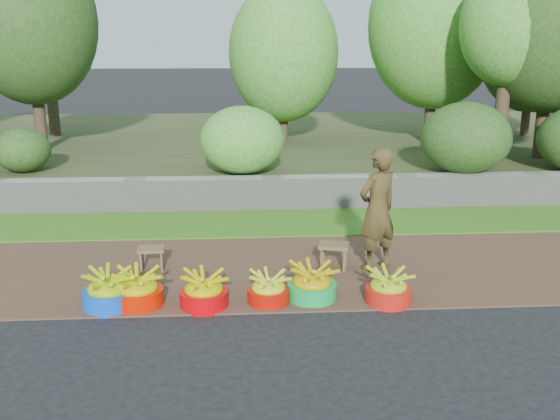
{
  "coord_description": "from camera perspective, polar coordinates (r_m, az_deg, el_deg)",
  "views": [
    {
      "loc": [
        -0.52,
        -5.87,
        2.7
      ],
      "look_at": [
        -0.05,
        1.3,
        0.75
      ],
      "focal_mm": 40.0,
      "sensor_mm": 36.0,
      "label": 1
    }
  ],
  "objects": [
    {
      "name": "earth_bank",
      "position": [
        15.08,
        -1.68,
        5.83
      ],
      "size": [
        80.0,
        10.0,
        0.5
      ],
      "primitive_type": "cube",
      "color": "#3A4423",
      "rests_on": "ground"
    },
    {
      "name": "basin_e",
      "position": [
        6.74,
        2.93,
        -6.81
      ],
      "size": [
        0.53,
        0.53,
        0.4
      ],
      "color": "#129B40",
      "rests_on": "ground"
    },
    {
      "name": "ground_plane",
      "position": [
        6.49,
        1.24,
        -9.43
      ],
      "size": [
        120.0,
        120.0,
        0.0
      ],
      "primitive_type": "plane",
      "color": "black",
      "rests_on": "ground"
    },
    {
      "name": "vegetation",
      "position": [
        13.42,
        6.45,
        14.72
      ],
      "size": [
        34.72,
        8.17,
        4.47
      ],
      "color": "#3A2E1E",
      "rests_on": "earth_bank"
    },
    {
      "name": "stool_right",
      "position": [
        7.59,
        4.94,
        -3.56
      ],
      "size": [
        0.41,
        0.35,
        0.31
      ],
      "rotation": [
        0.0,
        0.0,
        -0.24
      ],
      "color": "brown",
      "rests_on": "dirt_shoulder"
    },
    {
      "name": "basin_d",
      "position": [
        6.66,
        -1.06,
        -7.32
      ],
      "size": [
        0.45,
        0.45,
        0.34
      ],
      "color": "#B00E04",
      "rests_on": "ground"
    },
    {
      "name": "grass_verge",
      "position": [
        9.52,
        -0.42,
        -1.16
      ],
      "size": [
        80.0,
        1.5,
        0.04
      ],
      "primitive_type": "cube",
      "color": "#3A6F1A",
      "rests_on": "ground"
    },
    {
      "name": "vendor_woman",
      "position": [
        7.51,
        8.91,
        0.06
      ],
      "size": [
        0.65,
        0.58,
        1.49
      ],
      "primitive_type": "imported",
      "rotation": [
        0.0,
        0.0,
        3.67
      ],
      "color": "black",
      "rests_on": "dirt_shoulder"
    },
    {
      "name": "basin_f",
      "position": [
        6.76,
        9.87,
        -7.09
      ],
      "size": [
        0.49,
        0.49,
        0.37
      ],
      "color": "red",
      "rests_on": "ground"
    },
    {
      "name": "stool_left",
      "position": [
        7.68,
        -11.67,
        -3.8
      ],
      "size": [
        0.33,
        0.26,
        0.28
      ],
      "rotation": [
        0.0,
        0.0,
        0.05
      ],
      "color": "brown",
      "rests_on": "dirt_shoulder"
    },
    {
      "name": "basin_a",
      "position": [
        6.78,
        -15.39,
        -7.19
      ],
      "size": [
        0.54,
        0.54,
        0.41
      ],
      "color": "blue",
      "rests_on": "ground"
    },
    {
      "name": "basin_b",
      "position": [
        6.75,
        -12.89,
        -7.18
      ],
      "size": [
        0.54,
        0.54,
        0.4
      ],
      "color": "red",
      "rests_on": "ground"
    },
    {
      "name": "basin_c",
      "position": [
        6.61,
        -6.98,
        -7.43
      ],
      "size": [
        0.51,
        0.51,
        0.38
      ],
      "color": "#CA0108",
      "rests_on": "ground"
    },
    {
      "name": "dirt_shoulder",
      "position": [
        7.63,
        0.44,
        -5.46
      ],
      "size": [
        80.0,
        2.5,
        0.02
      ],
      "primitive_type": "cube",
      "color": "#4B3325",
      "rests_on": "ground"
    },
    {
      "name": "retaining_wall",
      "position": [
        10.28,
        -0.7,
        1.53
      ],
      "size": [
        80.0,
        0.35,
        0.55
      ],
      "primitive_type": "cube",
      "color": "gray",
      "rests_on": "ground"
    }
  ]
}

